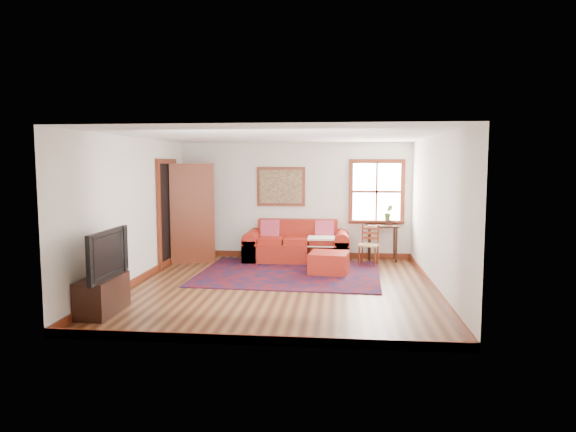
# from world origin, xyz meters

# --- Properties ---
(ground) EXTENTS (5.50, 5.50, 0.00)m
(ground) POSITION_xyz_m (0.00, 0.00, 0.00)
(ground) COLOR #3D1E10
(ground) RESTS_ON ground
(room_envelope) EXTENTS (5.04, 5.54, 2.52)m
(room_envelope) POSITION_xyz_m (0.00, 0.02, 1.65)
(room_envelope) COLOR silver
(room_envelope) RESTS_ON ground
(window) EXTENTS (1.18, 0.20, 1.38)m
(window) POSITION_xyz_m (1.78, 2.70, 1.31)
(window) COLOR white
(window) RESTS_ON ground
(doorway) EXTENTS (0.89, 1.08, 2.14)m
(doorway) POSITION_xyz_m (-2.21, 1.78, 1.07)
(doorway) COLOR black
(doorway) RESTS_ON ground
(framed_artwork) EXTENTS (1.05, 0.07, 0.85)m
(framed_artwork) POSITION_xyz_m (-0.30, 2.71, 1.55)
(framed_artwork) COLOR maroon
(framed_artwork) RESTS_ON ground
(persian_rug) EXTENTS (3.44, 2.81, 0.02)m
(persian_rug) POSITION_xyz_m (0.05, 1.04, 0.01)
(persian_rug) COLOR #560C0F
(persian_rug) RESTS_ON ground
(red_leather_sofa) EXTENTS (2.19, 0.90, 0.86)m
(red_leather_sofa) POSITION_xyz_m (0.08, 2.32, 0.28)
(red_leather_sofa) COLOR maroon
(red_leather_sofa) RESTS_ON ground
(red_ottoman) EXTENTS (0.78, 0.78, 0.40)m
(red_ottoman) POSITION_xyz_m (0.78, 1.16, 0.20)
(red_ottoman) COLOR maroon
(red_ottoman) RESTS_ON ground
(side_table) EXTENTS (0.64, 0.48, 0.77)m
(side_table) POSITION_xyz_m (1.88, 2.53, 0.64)
(side_table) COLOR black
(side_table) RESTS_ON ground
(ladder_back_chair) EXTENTS (0.46, 0.44, 0.82)m
(ladder_back_chair) POSITION_xyz_m (1.58, 2.08, 0.44)
(ladder_back_chair) COLOR tan
(ladder_back_chair) RESTS_ON ground
(media_cabinet) EXTENTS (0.41, 0.92, 0.51)m
(media_cabinet) POSITION_xyz_m (-2.28, -1.70, 0.25)
(media_cabinet) COLOR black
(media_cabinet) RESTS_ON ground
(television) EXTENTS (0.15, 1.15, 0.66)m
(television) POSITION_xyz_m (-2.26, -1.76, 0.84)
(television) COLOR black
(television) RESTS_ON media_cabinet
(candle_hurricane) EXTENTS (0.12, 0.12, 0.18)m
(candle_hurricane) POSITION_xyz_m (-2.23, -1.29, 0.59)
(candle_hurricane) COLOR silver
(candle_hurricane) RESTS_ON media_cabinet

